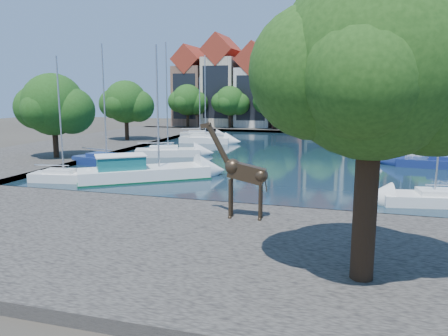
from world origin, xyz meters
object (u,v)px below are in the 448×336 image
object	(u,v)px
motorsailer	(140,170)
sailboat_left_a	(64,175)
plane_tree	(377,70)
giraffe_statue	(241,172)
sailboat_right_a	(434,196)

from	to	relation	value
motorsailer	sailboat_left_a	xyz separation A→B (m)	(-5.41, -2.14, -0.26)
plane_tree	sailboat_left_a	world-z (taller)	plane_tree
plane_tree	motorsailer	distance (m)	23.40
plane_tree	giraffe_statue	size ratio (longest dim) A/B	2.16
giraffe_statue	motorsailer	size ratio (longest dim) A/B	0.47
giraffe_statue	sailboat_left_a	xyz separation A→B (m)	(-15.91, 7.01, -2.30)
plane_tree	giraffe_statue	world-z (taller)	plane_tree
giraffe_statue	motorsailer	bearing A→B (deg)	138.93
plane_tree	motorsailer	size ratio (longest dim) A/B	1.02
giraffe_statue	motorsailer	world-z (taller)	motorsailer
giraffe_statue	sailboat_right_a	bearing A→B (deg)	35.83
plane_tree	sailboat_left_a	distance (m)	26.43
motorsailer	sailboat_right_a	world-z (taller)	motorsailer
plane_tree	sailboat_right_a	size ratio (longest dim) A/B	1.03
sailboat_left_a	sailboat_right_a	size ratio (longest dim) A/B	0.92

